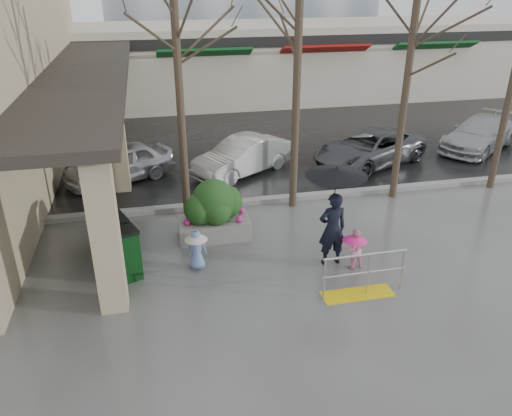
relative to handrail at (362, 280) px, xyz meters
name	(u,v)px	position (x,y,z in m)	size (l,w,h in m)	color
ground	(286,272)	(-1.36, 1.20, -0.38)	(120.00, 120.00, 0.00)	#51514F
street_asphalt	(193,86)	(-1.36, 23.20, -0.37)	(120.00, 36.00, 0.01)	black
curb	(251,201)	(-1.36, 5.20, -0.30)	(120.00, 0.30, 0.15)	gray
canopy_slab	(84,67)	(-6.16, 9.20, 3.25)	(2.80, 18.00, 0.25)	#2D2823
pillar_front	(105,234)	(-5.26, 0.70, 1.37)	(0.55, 0.55, 3.50)	tan
pillar_back	(116,138)	(-5.26, 7.20, 1.37)	(0.55, 0.55, 3.50)	tan
storefront_row	(235,62)	(0.64, 19.17, 1.64)	(34.00, 6.74, 4.00)	beige
handrail	(362,280)	(0.00, 0.00, 0.00)	(1.90, 0.50, 1.03)	yellow
tree_west	(176,32)	(-3.36, 4.80, 4.71)	(3.20, 3.20, 6.80)	#382B21
tree_midwest	(299,23)	(-0.16, 4.80, 4.86)	(3.20, 3.20, 7.00)	#382B21
tree_mideast	(413,35)	(3.14, 4.80, 4.48)	(3.20, 3.20, 6.50)	#382B21
woman	(334,207)	(-0.19, 1.41, 1.13)	(1.43, 1.43, 2.51)	black
child_pink	(354,246)	(0.27, 1.10, 0.20)	(0.58, 0.58, 1.00)	#FE9BBC
child_blue	(196,246)	(-3.39, 1.85, 0.22)	(0.54, 0.54, 1.00)	#657FB5
planter	(214,210)	(-2.76, 3.34, 0.41)	(1.90, 1.11, 1.64)	slate
news_boxes	(115,238)	(-5.27, 2.58, 0.26)	(1.27, 2.30, 1.27)	#0C3812
car_a	(119,163)	(-5.34, 7.98, 0.25)	(1.49, 3.70, 1.26)	#ADAEB2
car_b	(243,156)	(-1.13, 7.81, 0.25)	(1.33, 3.82, 1.26)	silver
car_c	(370,148)	(3.59, 7.71, 0.25)	(2.09, 4.53, 1.26)	#505357
car_d	(480,134)	(8.64, 8.45, 0.25)	(1.77, 4.34, 1.26)	#AFAFB4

